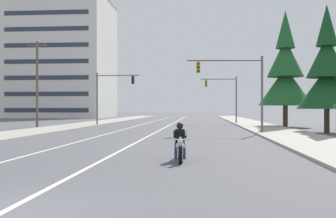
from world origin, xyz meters
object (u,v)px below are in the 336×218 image
traffic_signal_near_right (240,81)px  traffic_signal_near_left (109,90)px  motorcycle_with_rider (180,146)px  conifer_tree_right_verge_far (285,74)px  conifer_tree_right_verge_near (327,74)px  apartment_building_far_left_block (63,58)px  traffic_signal_mid_right (226,93)px  street_sign (336,116)px  utility_pole_left_near (37,82)px

traffic_signal_near_right → traffic_signal_near_left: 19.24m
motorcycle_with_rider → conifer_tree_right_verge_far: (9.88, 28.81, 5.20)m
conifer_tree_right_verge_near → apartment_building_far_left_block: 70.10m
motorcycle_with_rider → traffic_signal_near_right: traffic_signal_near_right is taller
traffic_signal_near_right → apartment_building_far_left_block: size_ratio=0.23×
traffic_signal_mid_right → conifer_tree_right_verge_near: size_ratio=0.59×
conifer_tree_right_verge_near → street_sign: conifer_tree_right_verge_near is taller
motorcycle_with_rider → traffic_signal_near_right: bearing=77.3°
traffic_signal_near_right → utility_pole_left_near: utility_pole_left_near is taller
conifer_tree_right_verge_far → apartment_building_far_left_block: size_ratio=0.47×
utility_pole_left_near → traffic_signal_near_right: bearing=-24.5°
utility_pole_left_near → apartment_building_far_left_block: size_ratio=0.34×
traffic_signal_near_right → conifer_tree_right_verge_far: bearing=62.8°
motorcycle_with_rider → apartment_building_far_left_block: 81.29m
traffic_signal_mid_right → utility_pole_left_near: size_ratio=0.67×
traffic_signal_mid_right → street_sign: size_ratio=2.58×
utility_pole_left_near → apartment_building_far_left_block: bearing=106.5°
utility_pole_left_near → conifer_tree_right_verge_far: 26.85m
motorcycle_with_rider → traffic_signal_mid_right: traffic_signal_mid_right is taller
traffic_signal_mid_right → conifer_tree_right_verge_near: 20.08m
traffic_signal_near_right → utility_pole_left_near: bearing=155.5°
conifer_tree_right_verge_far → traffic_signal_near_left: bearing=174.8°
conifer_tree_right_verge_near → street_sign: 6.79m
traffic_signal_near_right → street_sign: traffic_signal_near_right is taller
apartment_building_far_left_block → street_sign: apartment_building_far_left_block is taller
traffic_signal_near_right → conifer_tree_right_verge_near: size_ratio=0.59×
apartment_building_far_left_block → traffic_signal_mid_right: bearing=-46.4°
conifer_tree_right_verge_far → conifer_tree_right_verge_near: bearing=-83.1°
traffic_signal_near_left → street_sign: traffic_signal_near_left is taller
motorcycle_with_rider → apartment_building_far_left_block: (-30.89, 74.07, 12.98)m
utility_pole_left_near → apartment_building_far_left_block: (-14.02, 47.45, 8.75)m
traffic_signal_mid_right → conifer_tree_right_verge_near: (7.06, -18.78, 0.77)m
traffic_signal_near_left → conifer_tree_right_verge_far: 19.90m
motorcycle_with_rider → utility_pole_left_near: size_ratio=0.24×
utility_pole_left_near → conifer_tree_right_verge_far: bearing=4.7°
traffic_signal_mid_right → conifer_tree_right_verge_far: (5.83, -8.59, 1.70)m
traffic_signal_near_right → utility_pole_left_near: 22.80m
traffic_signal_mid_right → utility_pole_left_near: (-20.91, -10.79, 0.73)m
conifer_tree_right_verge_far → street_sign: bearing=-89.6°
traffic_signal_near_left → apartment_building_far_left_block: bearing=115.8°
conifer_tree_right_verge_far → utility_pole_left_near: bearing=-175.3°
traffic_signal_near_left → utility_pole_left_near: bearing=-150.2°
utility_pole_left_near → conifer_tree_right_verge_near: bearing=-15.9°
traffic_signal_near_right → traffic_signal_near_left: bearing=135.6°
conifer_tree_right_verge_near → street_sign: (-1.14, -5.79, -3.35)m
utility_pole_left_near → apartment_building_far_left_block: apartment_building_far_left_block is taller
traffic_signal_mid_right → traffic_signal_near_left: bearing=-154.0°
motorcycle_with_rider → traffic_signal_mid_right: size_ratio=0.35×
traffic_signal_near_right → traffic_signal_mid_right: size_ratio=1.00×
street_sign → apartment_building_far_left_block: bearing=123.7°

